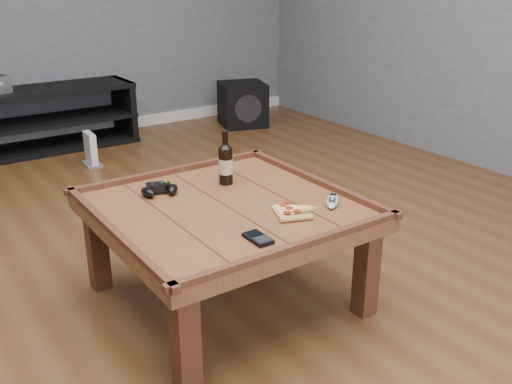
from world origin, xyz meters
TOP-DOWN VIEW (x-y plane):
  - ground at (0.00, 0.00)m, footprint 6.00×6.00m
  - baseboard at (0.00, 2.99)m, footprint 5.00×0.02m
  - coffee_table at (0.00, 0.00)m, footprint 1.03×1.03m
  - media_console at (0.00, 2.75)m, footprint 1.40×0.45m
  - beer_bottle at (0.14, 0.22)m, footprint 0.06×0.06m
  - game_controller at (-0.17, 0.27)m, footprint 0.18×0.14m
  - pizza_slice at (0.17, -0.22)m, footprint 0.22×0.28m
  - smartphone at (-0.07, -0.35)m, footprint 0.07×0.12m
  - remote_control at (0.38, -0.24)m, footprint 0.15×0.15m
  - subwoofer at (1.73, 2.50)m, footprint 0.50×0.50m
  - game_console at (0.15, 2.15)m, footprint 0.12×0.20m

SIDE VIEW (x-z plane):
  - ground at x=0.00m, z-range 0.00..0.00m
  - baseboard at x=0.00m, z-range 0.00..0.10m
  - game_console at x=0.15m, z-range -0.01..0.24m
  - subwoofer at x=1.73m, z-range 0.00..0.40m
  - media_console at x=0.00m, z-range 0.00..0.50m
  - coffee_table at x=0.00m, z-range 0.15..0.63m
  - smartphone at x=-0.07m, z-range 0.45..0.47m
  - pizza_slice at x=0.17m, z-range 0.45..0.47m
  - remote_control at x=0.38m, z-range 0.45..0.47m
  - game_controller at x=-0.17m, z-range 0.45..0.50m
  - beer_bottle at x=0.14m, z-range 0.43..0.67m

